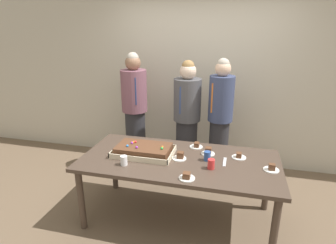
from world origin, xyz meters
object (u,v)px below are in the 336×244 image
Objects in this scene: person_green_shirt_behind at (187,120)px; drink_cup_far_end at (124,160)px; sheet_cake at (144,150)px; plated_slice_far_left at (239,156)px; plated_slice_near_left at (272,169)px; drink_cup_nearest at (211,164)px; plated_slice_near_right at (187,177)px; plated_slice_far_right at (180,157)px; cake_server_utensil at (225,162)px; person_striped_tie_right at (220,121)px; person_serving_front at (135,111)px; party_table at (179,165)px; drink_cup_middle at (207,156)px; plated_slice_center_front at (208,152)px; plated_slice_center_back at (196,146)px.

drink_cup_far_end is at bearing -0.83° from person_green_shirt_behind.
sheet_cake reaches higher than plated_slice_far_left.
sheet_cake is 4.32× the size of plated_slice_near_left.
drink_cup_nearest is at bearing -169.50° from plated_slice_near_left.
plated_slice_far_right reaches higher than plated_slice_near_right.
plated_slice_far_right is at bearing 110.44° from plated_slice_near_right.
person_striped_tie_right is at bearing 97.96° from cake_server_utensil.
plated_slice_near_right is 1.39m from person_green_shirt_behind.
plated_slice_far_left is at bearing 34.95° from person_serving_front.
person_serving_front is (-1.35, 1.00, 0.16)m from cake_server_utensil.
person_striped_tie_right reaches higher than person_green_shirt_behind.
sheet_cake is 0.38× the size of person_striped_tie_right.
plated_slice_far_left is at bearing 58.31° from person_striped_tie_right.
person_serving_front reaches higher than plated_slice_near_right.
party_table is 0.59m from drink_cup_far_end.
drink_cup_middle is 1.00× the size of drink_cup_far_end.
plated_slice_near_left is 1.00× the size of plated_slice_near_right.
drink_cup_nearest is (0.07, -0.32, 0.02)m from plated_slice_center_front.
party_table is 13.86× the size of plated_slice_center_front.
drink_cup_far_end reaches higher than cake_server_utensil.
drink_cup_far_end is (-0.52, -0.28, 0.02)m from plated_slice_far_right.
drink_cup_nearest is 0.87m from drink_cup_far_end.
sheet_cake reaches higher than drink_cup_far_end.
party_table is 1.00m from person_green_shirt_behind.
drink_cup_nearest is at bearing 21.24° from person_serving_front.
plated_slice_center_back reaches higher than plated_slice_far_left.
party_table is 0.32m from drink_cup_middle.
sheet_cake is 0.87m from cake_server_utensil.
party_table is at bearing -144.47° from plated_slice_far_right.
cake_server_utensil is (0.32, 0.42, -0.02)m from plated_slice_near_right.
person_striped_tie_right reaches higher than plated_slice_near_right.
plated_slice_center_back is at bearing 30.34° from person_serving_front.
person_striped_tie_right is at bearing 102.30° from person_green_shirt_behind.
plated_slice_center_front is at bearing 140.53° from cake_server_utensil.
drink_cup_middle and drink_cup_far_end have the same top height.
sheet_cake is 0.31m from drink_cup_far_end.
plated_slice_far_right is at bearing -145.61° from plated_slice_center_front.
plated_slice_far_left is (-0.31, 0.21, -0.00)m from plated_slice_near_left.
cake_server_utensil is at bearing 48.62° from person_green_shirt_behind.
plated_slice_far_right is at bearing -163.73° from plated_slice_far_left.
drink_cup_far_end reaches higher than plated_slice_far_left.
person_green_shirt_behind is (-1.03, 1.00, 0.09)m from plated_slice_near_left.
plated_slice_center_back is at bearing 69.96° from plated_slice_far_right.
party_table is 0.64m from plated_slice_far_left.
plated_slice_near_left is 0.92m from plated_slice_far_right.
person_green_shirt_behind reaches higher than plated_slice_far_right.
plated_slice_center_back is 1.50× the size of drink_cup_far_end.
drink_cup_far_end is 1.03m from cake_server_utensil.
person_green_shirt_behind is (0.41, 1.25, 0.07)m from drink_cup_far_end.
person_green_shirt_behind is (-0.10, 0.98, 0.19)m from party_table.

